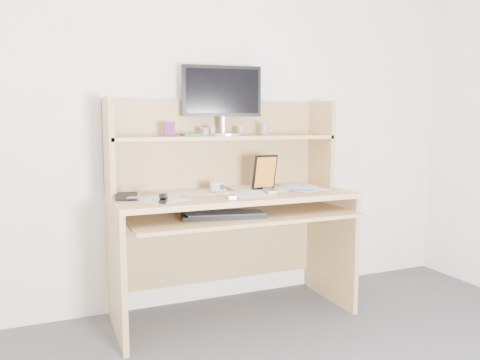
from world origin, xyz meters
name	(u,v)px	position (x,y,z in m)	size (l,w,h in m)	color
back_wall	(215,109)	(0.00, 1.80, 1.25)	(3.60, 0.04, 2.50)	white
desk	(229,200)	(0.00, 1.56, 0.69)	(1.40, 0.70, 1.30)	tan
paper_clutter	(233,192)	(0.00, 1.48, 0.75)	(1.32, 0.54, 0.01)	white
keyboard	(223,215)	(-0.14, 1.28, 0.66)	(0.47, 0.25, 0.03)	black
tv_remote	(270,191)	(0.20, 1.40, 0.76)	(0.05, 0.17, 0.02)	#9C9D98
flip_phone	(232,196)	(-0.09, 1.28, 0.77)	(0.04, 0.08, 0.02)	silver
stapler	(164,197)	(-0.45, 1.32, 0.78)	(0.04, 0.13, 0.04)	black
wallet	(126,196)	(-0.62, 1.48, 0.77)	(0.11, 0.09, 0.03)	black
sticky_note_pad	(223,193)	(-0.07, 1.47, 0.76)	(0.08, 0.08, 0.01)	yellow
digital_camera	(218,187)	(-0.08, 1.54, 0.78)	(0.09, 0.03, 0.05)	silver
game_case	(265,172)	(0.22, 1.51, 0.86)	(0.15, 0.02, 0.21)	black
blue_pen	(303,190)	(0.40, 1.36, 0.76)	(0.01, 0.01, 0.15)	#1843B8
card_box	(170,129)	(-0.34, 1.63, 1.12)	(0.06, 0.02, 0.08)	maroon
shelf_book	(192,135)	(-0.20, 1.63, 1.09)	(0.11, 0.16, 0.02)	#2E7541
chip_stack_a	(241,131)	(0.12, 1.64, 1.11)	(0.04, 0.04, 0.05)	black
chip_stack_b	(212,131)	(-0.07, 1.64, 1.11)	(0.04, 0.04, 0.06)	silver
chip_stack_c	(205,132)	(-0.12, 1.62, 1.11)	(0.04, 0.04, 0.05)	black
chip_stack_d	(264,129)	(0.27, 1.63, 1.12)	(0.04, 0.04, 0.08)	white
monitor	(222,99)	(0.00, 1.67, 1.31)	(0.49, 0.25, 0.42)	#B7B7BD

